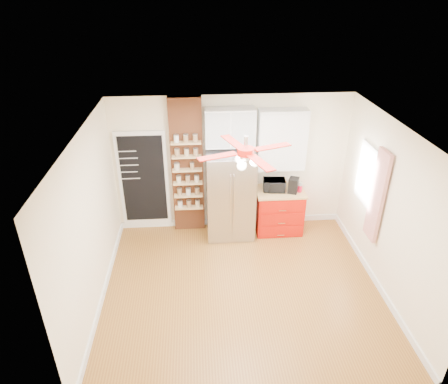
{
  "coord_description": "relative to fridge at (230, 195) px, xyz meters",
  "views": [
    {
      "loc": [
        -0.68,
        -5.02,
        4.51
      ],
      "look_at": [
        -0.23,
        0.9,
        1.33
      ],
      "focal_mm": 32.0,
      "sensor_mm": 36.0,
      "label": 1
    }
  ],
  "objects": [
    {
      "name": "upper_shelf_unit",
      "position": [
        0.97,
        0.22,
        1.0
      ],
      "size": [
        0.9,
        0.3,
        1.15
      ],
      "primitive_type": "cube",
      "color": "white",
      "rests_on": "wall_back"
    },
    {
      "name": "coffee_maker",
      "position": [
        1.2,
        -0.03,
        0.17
      ],
      "size": [
        0.24,
        0.26,
        0.29
      ],
      "primitive_type": "cube",
      "rotation": [
        0.0,
        0.0,
        -0.43
      ],
      "color": "black",
      "rests_on": "red_cabinet"
    },
    {
      "name": "curtain",
      "position": [
        2.23,
        -1.28,
        0.57
      ],
      "size": [
        0.06,
        0.4,
        1.55
      ],
      "primitive_type": "cube",
      "color": "red",
      "rests_on": "wall_right"
    },
    {
      "name": "chalkboard",
      "position": [
        -1.65,
        0.33,
        0.23
      ],
      "size": [
        0.95,
        0.05,
        1.95
      ],
      "color": "white",
      "rests_on": "wall_back"
    },
    {
      "name": "canister_left",
      "position": [
        1.32,
        -0.01,
        0.09
      ],
      "size": [
        0.14,
        0.14,
        0.14
      ],
      "primitive_type": "cylinder",
      "rotation": [
        0.0,
        0.0,
        0.35
      ],
      "color": "red",
      "rests_on": "red_cabinet"
    },
    {
      "name": "toaster_oven",
      "position": [
        0.85,
        0.07,
        0.14
      ],
      "size": [
        0.44,
        0.32,
        0.23
      ],
      "primitive_type": "imported",
      "rotation": [
        0.0,
        0.0,
        -0.09
      ],
      "color": "black",
      "rests_on": "red_cabinet"
    },
    {
      "name": "window",
      "position": [
        2.28,
        -0.73,
        0.68
      ],
      "size": [
        0.04,
        0.75,
        1.05
      ],
      "primitive_type": "cube",
      "color": "white",
      "rests_on": "wall_right"
    },
    {
      "name": "brick_pillar",
      "position": [
        -0.8,
        0.29,
        0.48
      ],
      "size": [
        0.6,
        0.16,
        2.7
      ],
      "primitive_type": "cube",
      "color": "brown",
      "rests_on": "floor"
    },
    {
      "name": "ceiling_fan",
      "position": [
        0.05,
        -1.63,
        1.55
      ],
      "size": [
        1.4,
        1.4,
        0.44
      ],
      "color": "silver",
      "rests_on": "ceiling"
    },
    {
      "name": "pantry_jar_oats",
      "position": [
        -0.99,
        0.15,
        0.56
      ],
      "size": [
        0.12,
        0.12,
        0.12
      ],
      "primitive_type": "cylinder",
      "rotation": [
        0.0,
        0.0,
        0.16
      ],
      "color": "beige",
      "rests_on": "brick_pillar"
    },
    {
      "name": "ceiling",
      "position": [
        0.05,
        -1.63,
        1.83
      ],
      "size": [
        4.5,
        4.5,
        0.0
      ],
      "primitive_type": "plane",
      "color": "white",
      "rests_on": "wall_back"
    },
    {
      "name": "wall_right",
      "position": [
        2.3,
        -1.63,
        0.48
      ],
      "size": [
        0.02,
        4.0,
        2.7
      ],
      "primitive_type": "cube",
      "color": "#FCEFCA",
      "rests_on": "floor"
    },
    {
      "name": "wall_front",
      "position": [
        0.05,
        -3.63,
        0.48
      ],
      "size": [
        4.5,
        0.02,
        2.7
      ],
      "primitive_type": "cube",
      "color": "#FCEFCA",
      "rests_on": "floor"
    },
    {
      "name": "pantry_jar_beans",
      "position": [
        -0.71,
        0.14,
        0.56
      ],
      "size": [
        0.1,
        0.1,
        0.12
      ],
      "primitive_type": "cylinder",
      "rotation": [
        0.0,
        0.0,
        -0.23
      ],
      "color": "#906F49",
      "rests_on": "brick_pillar"
    },
    {
      "name": "wall_back",
      "position": [
        0.05,
        0.37,
        0.48
      ],
      "size": [
        4.5,
        0.02,
        2.7
      ],
      "primitive_type": "cube",
      "color": "#FCEFCA",
      "rests_on": "floor"
    },
    {
      "name": "floor",
      "position": [
        0.05,
        -1.63,
        -0.88
      ],
      "size": [
        4.5,
        4.5,
        0.0
      ],
      "primitive_type": "plane",
      "color": "olive",
      "rests_on": "ground"
    },
    {
      "name": "canister_right",
      "position": [
        1.34,
        0.04,
        0.1
      ],
      "size": [
        0.13,
        0.13,
        0.16
      ],
      "primitive_type": "cylinder",
      "rotation": [
        0.0,
        0.0,
        0.33
      ],
      "color": "#AB1E09",
      "rests_on": "red_cabinet"
    },
    {
      "name": "red_cabinet",
      "position": [
        0.97,
        0.05,
        -0.42
      ],
      "size": [
        0.94,
        0.64,
        0.9
      ],
      "color": "#BA1106",
      "rests_on": "floor"
    },
    {
      "name": "wall_left",
      "position": [
        -2.2,
        -1.63,
        0.48
      ],
      "size": [
        0.02,
        4.0,
        2.7
      ],
      "primitive_type": "cube",
      "color": "#FCEFCA",
      "rests_on": "floor"
    },
    {
      "name": "upper_glass_cabinet",
      "position": [
        0.0,
        0.2,
        1.27
      ],
      "size": [
        0.9,
        0.35,
        0.7
      ],
      "primitive_type": "cube",
      "color": "white",
      "rests_on": "wall_back"
    },
    {
      "name": "fridge",
      "position": [
        0.0,
        0.0,
        0.0
      ],
      "size": [
        0.9,
        0.7,
        1.75
      ],
      "primitive_type": "cube",
      "color": "#B1B1B5",
      "rests_on": "floor"
    }
  ]
}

